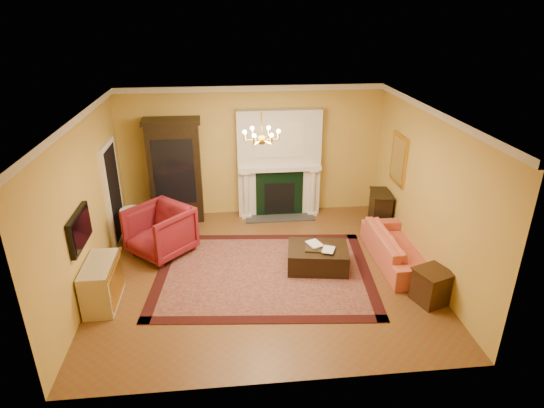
{
  "coord_description": "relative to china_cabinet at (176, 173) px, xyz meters",
  "views": [
    {
      "loc": [
        -0.59,
        -7.28,
        4.61
      ],
      "look_at": [
        0.2,
        0.3,
        1.25
      ],
      "focal_mm": 30.0,
      "sensor_mm": 36.0,
      "label": 1
    }
  ],
  "objects": [
    {
      "name": "book_b",
      "position": [
        2.85,
        -2.58,
        -0.53
      ],
      "size": [
        0.2,
        0.1,
        0.29
      ],
      "primitive_type": "imported",
      "rotation": [
        0.0,
        0.0,
        -0.4
      ],
      "color": "gray",
      "rests_on": "ottoman_tray"
    },
    {
      "name": "wall_right",
      "position": [
        4.75,
        -2.49,
        0.37
      ],
      "size": [
        0.02,
        5.5,
        3.0
      ],
      "primitive_type": "cube",
      "color": "gold",
      "rests_on": "floor"
    },
    {
      "name": "gilt_mirror",
      "position": [
        4.71,
        -1.09,
        0.52
      ],
      "size": [
        0.06,
        0.76,
        1.05
      ],
      "color": "gold",
      "rests_on": "wall_right"
    },
    {
      "name": "ottoman_tray",
      "position": [
        2.76,
        -2.49,
        -0.69
      ],
      "size": [
        0.51,
        0.43,
        0.03
      ],
      "primitive_type": "cube",
      "rotation": [
        0.0,
        0.0,
        -0.22
      ],
      "color": "black",
      "rests_on": "leather_ottoman"
    },
    {
      "name": "coral_sofa",
      "position": [
        4.35,
        -2.39,
        -0.72
      ],
      "size": [
        0.62,
        2.1,
        0.82
      ],
      "primitive_type": "imported",
      "rotation": [
        0.0,
        0.0,
        1.58
      ],
      "color": "#DF6146",
      "rests_on": "floor"
    },
    {
      "name": "tv_panel",
      "position": [
        -1.2,
        -3.09,
        0.22
      ],
      "size": [
        0.09,
        0.95,
        0.58
      ],
      "color": "black",
      "rests_on": "wall_left"
    },
    {
      "name": "topiary_left",
      "position": [
        1.75,
        0.04,
        0.31
      ],
      "size": [
        0.14,
        0.14,
        0.38
      ],
      "color": "tan",
      "rests_on": "fireplace"
    },
    {
      "name": "china_cabinet",
      "position": [
        0.0,
        0.0,
        0.0
      ],
      "size": [
        1.15,
        0.55,
        2.27
      ],
      "primitive_type": "cube",
      "rotation": [
        0.0,
        0.0,
        0.03
      ],
      "color": "black",
      "rests_on": "floor"
    },
    {
      "name": "pedestal_table",
      "position": [
        -0.83,
        -1.11,
        -0.68
      ],
      "size": [
        0.44,
        0.44,
        0.79
      ],
      "color": "black",
      "rests_on": "floor"
    },
    {
      "name": "book_a",
      "position": [
        2.62,
        -2.43,
        -0.51
      ],
      "size": [
        0.23,
        0.11,
        0.32
      ],
      "primitive_type": "imported",
      "rotation": [
        0.0,
        0.0,
        0.37
      ],
      "color": "gray",
      "rests_on": "ottoman_tray"
    },
    {
      "name": "wall_back",
      "position": [
        1.74,
        0.27,
        0.37
      ],
      "size": [
        6.0,
        0.02,
        3.0
      ],
      "primitive_type": "cube",
      "color": "gold",
      "rests_on": "floor"
    },
    {
      "name": "floor",
      "position": [
        1.74,
        -2.49,
        -1.14
      ],
      "size": [
        6.0,
        5.5,
        0.02
      ],
      "primitive_type": "cube",
      "color": "brown",
      "rests_on": "ground"
    },
    {
      "name": "topiary_right",
      "position": [
        3.1,
        0.04,
        0.36
      ],
      "size": [
        0.18,
        0.18,
        0.48
      ],
      "color": "tan",
      "rests_on": "fireplace"
    },
    {
      "name": "oriental_rug",
      "position": [
        1.76,
        -2.53,
        -1.13
      ],
      "size": [
        4.25,
        3.35,
        0.02
      ],
      "primitive_type": "cube",
      "rotation": [
        0.0,
        0.0,
        -0.09
      ],
      "color": "#4B101D",
      "rests_on": "floor"
    },
    {
      "name": "ceiling",
      "position": [
        1.74,
        -2.49,
        1.88
      ],
      "size": [
        6.0,
        5.5,
        0.02
      ],
      "primitive_type": "cube",
      "color": "white",
      "rests_on": "wall_back"
    },
    {
      "name": "doorway",
      "position": [
        -1.21,
        -0.79,
        -0.09
      ],
      "size": [
        0.08,
        1.05,
        2.1
      ],
      "color": "white",
      "rests_on": "wall_left"
    },
    {
      "name": "crown_molding",
      "position": [
        1.74,
        -1.53,
        1.81
      ],
      "size": [
        6.0,
        5.5,
        0.12
      ],
      "color": "silver",
      "rests_on": "ceiling"
    },
    {
      "name": "chandelier",
      "position": [
        1.74,
        -2.49,
        1.47
      ],
      "size": [
        0.63,
        0.55,
        0.53
      ],
      "color": "gold",
      "rests_on": "ceiling"
    },
    {
      "name": "commode",
      "position": [
        -0.99,
        -3.17,
        -0.76
      ],
      "size": [
        0.48,
        1.02,
        0.76
      ],
      "primitive_type": "cube",
      "rotation": [
        0.0,
        0.0,
        0.0
      ],
      "color": "#C0B98C",
      "rests_on": "floor"
    },
    {
      "name": "wingback_armchair",
      "position": [
        -0.22,
        -1.58,
        -0.59
      ],
      "size": [
        1.45,
        1.45,
        1.09
      ],
      "primitive_type": "imported",
      "rotation": [
        0.0,
        0.0,
        -0.75
      ],
      "color": "maroon",
      "rests_on": "floor"
    },
    {
      "name": "leather_ottoman",
      "position": [
        2.79,
        -2.46,
        -0.91
      ],
      "size": [
        1.23,
        0.97,
        0.42
      ],
      "primitive_type": "cube",
      "rotation": [
        0.0,
        0.0,
        -0.16
      ],
      "color": "black",
      "rests_on": "oriental_rug"
    },
    {
      "name": "console_table",
      "position": [
        4.52,
        -0.83,
        -0.75
      ],
      "size": [
        0.5,
        0.75,
        0.78
      ],
      "primitive_type": "cube",
      "rotation": [
        0.0,
        0.0,
        -0.16
      ],
      "color": "black",
      "rests_on": "floor"
    },
    {
      "name": "end_table",
      "position": [
        4.46,
        -3.71,
        -0.85
      ],
      "size": [
        0.63,
        0.63,
        0.57
      ],
      "primitive_type": "cube",
      "rotation": [
        0.0,
        0.0,
        0.35
      ],
      "color": "#35210E",
      "rests_on": "floor"
    },
    {
      "name": "wall_left",
      "position": [
        -1.27,
        -2.49,
        0.37
      ],
      "size": [
        0.02,
        5.5,
        3.0
      ],
      "primitive_type": "cube",
      "color": "gold",
      "rests_on": "floor"
    },
    {
      "name": "fireplace",
      "position": [
        2.34,
        0.08,
        0.06
      ],
      "size": [
        1.9,
        0.7,
        2.5
      ],
      "color": "silver",
      "rests_on": "wall_back"
    },
    {
      "name": "wall_front",
      "position": [
        1.74,
        -5.25,
        0.37
      ],
      "size": [
        6.0,
        0.02,
        3.0
      ],
      "primitive_type": "cube",
      "color": "gold",
      "rests_on": "floor"
    }
  ]
}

